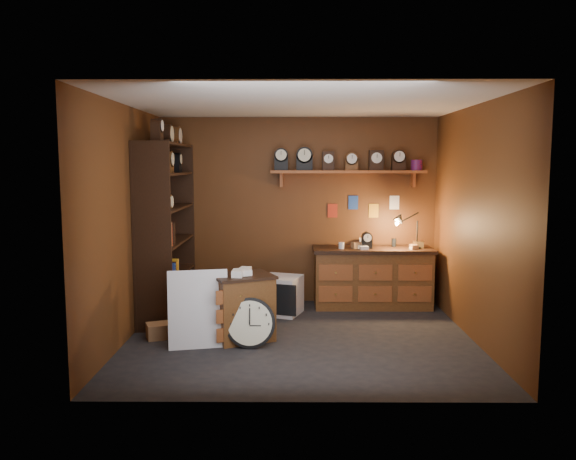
{
  "coord_description": "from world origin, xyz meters",
  "views": [
    {
      "loc": [
        -0.1,
        -6.39,
        2.02
      ],
      "look_at": [
        -0.14,
        0.35,
        1.23
      ],
      "focal_mm": 35.0,
      "sensor_mm": 36.0,
      "label": 1
    }
  ],
  "objects_px": {
    "big_round_clock": "(250,323)",
    "workbench": "(372,274)",
    "shelving_unit": "(164,223)",
    "low_cabinet": "(243,304)"
  },
  "relations": [
    {
      "from": "big_round_clock",
      "to": "workbench",
      "type": "bearing_deg",
      "value": 48.39
    },
    {
      "from": "shelving_unit",
      "to": "workbench",
      "type": "relative_size",
      "value": 1.52
    },
    {
      "from": "shelving_unit",
      "to": "workbench",
      "type": "bearing_deg",
      "value": 9.87
    },
    {
      "from": "workbench",
      "to": "big_round_clock",
      "type": "height_order",
      "value": "workbench"
    },
    {
      "from": "low_cabinet",
      "to": "shelving_unit",
      "type": "bearing_deg",
      "value": 113.14
    },
    {
      "from": "big_round_clock",
      "to": "low_cabinet",
      "type": "bearing_deg",
      "value": 109.88
    },
    {
      "from": "shelving_unit",
      "to": "low_cabinet",
      "type": "height_order",
      "value": "shelving_unit"
    },
    {
      "from": "shelving_unit",
      "to": "low_cabinet",
      "type": "xyz_separation_m",
      "value": [
        1.13,
        -1.03,
        -0.84
      ]
    },
    {
      "from": "big_round_clock",
      "to": "shelving_unit",
      "type": "bearing_deg",
      "value": 132.94
    },
    {
      "from": "shelving_unit",
      "to": "big_round_clock",
      "type": "height_order",
      "value": "shelving_unit"
    }
  ]
}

